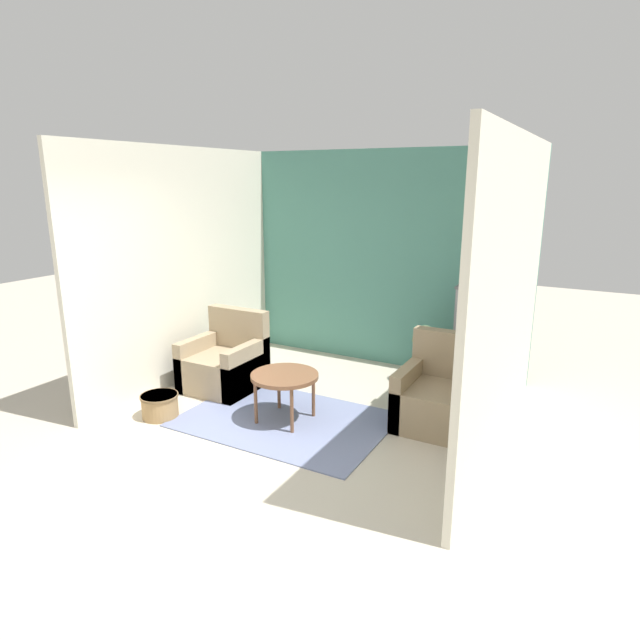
# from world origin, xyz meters

# --- Properties ---
(ground_plane) EXTENTS (20.00, 20.00, 0.00)m
(ground_plane) POSITION_xyz_m (0.00, 0.00, 0.00)
(ground_plane) COLOR beige
(ground_plane) RESTS_ON ground
(wall_back_accent) EXTENTS (3.80, 0.06, 2.77)m
(wall_back_accent) POSITION_xyz_m (0.00, 3.33, 1.39)
(wall_back_accent) COLOR #4C897A
(wall_back_accent) RESTS_ON ground_plane
(wall_left) EXTENTS (0.06, 3.30, 2.77)m
(wall_left) POSITION_xyz_m (-1.87, 1.65, 1.39)
(wall_left) COLOR silver
(wall_left) RESTS_ON ground_plane
(wall_right) EXTENTS (0.06, 3.30, 2.77)m
(wall_right) POSITION_xyz_m (1.87, 1.65, 1.39)
(wall_right) COLOR silver
(wall_right) RESTS_ON ground_plane
(area_rug) EXTENTS (2.07, 1.45, 0.01)m
(area_rug) POSITION_xyz_m (-0.13, 1.15, 0.01)
(area_rug) COLOR slate
(area_rug) RESTS_ON ground_plane
(coffee_table) EXTENTS (0.69, 0.69, 0.51)m
(coffee_table) POSITION_xyz_m (-0.13, 1.15, 0.46)
(coffee_table) COLOR brown
(coffee_table) RESTS_ON ground_plane
(armchair_left) EXTENTS (0.80, 0.79, 0.91)m
(armchair_left) POSITION_xyz_m (-1.24, 1.58, 0.29)
(armchair_left) COLOR #9E896B
(armchair_left) RESTS_ON ground_plane
(armchair_right) EXTENTS (0.80, 0.79, 0.91)m
(armchair_right) POSITION_xyz_m (1.30, 1.81, 0.29)
(armchair_right) COLOR #8E7A5B
(armchair_right) RESTS_ON ground_plane
(birdcage) EXTENTS (0.52, 0.52, 1.27)m
(birdcage) POSITION_xyz_m (1.38, 2.86, 0.62)
(birdcage) COLOR slate
(birdcage) RESTS_ON ground_plane
(parrot) EXTENTS (0.13, 0.23, 0.28)m
(parrot) POSITION_xyz_m (1.38, 2.86, 1.40)
(parrot) COLOR teal
(parrot) RESTS_ON birdcage
(potted_plant) EXTENTS (0.32, 0.29, 0.72)m
(potted_plant) POSITION_xyz_m (0.77, 2.86, 0.40)
(potted_plant) COLOR #66605B
(potted_plant) RESTS_ON ground_plane
(wicker_basket) EXTENTS (0.39, 0.39, 0.25)m
(wicker_basket) POSITION_xyz_m (-1.32, 0.60, 0.13)
(wicker_basket) COLOR #A37F51
(wicker_basket) RESTS_ON ground_plane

